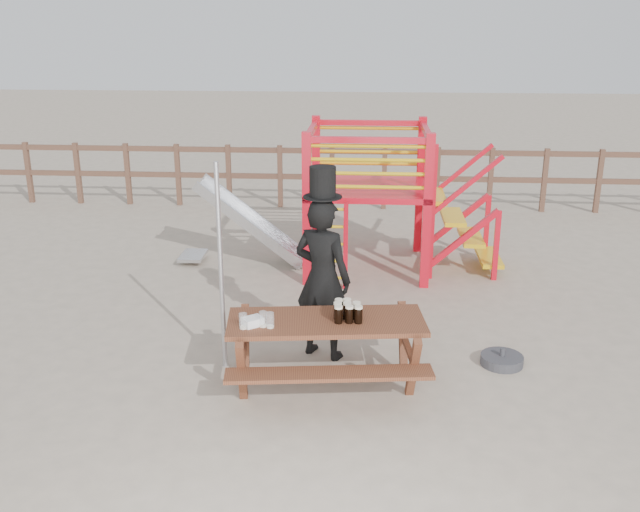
{
  "coord_description": "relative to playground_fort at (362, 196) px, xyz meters",
  "views": [
    {
      "loc": [
        0.24,
        -6.4,
        3.49
      ],
      "look_at": [
        -0.28,
        0.8,
        1.08
      ],
      "focal_mm": 40.0,
      "sensor_mm": 36.0,
      "label": 1
    }
  ],
  "objects": [
    {
      "name": "stout_pints",
      "position": [
        -0.08,
        -3.67,
        -0.25
      ],
      "size": [
        0.28,
        0.27,
        0.17
      ],
      "color": "black",
      "rests_on": "picnic_table"
    },
    {
      "name": "ground",
      "position": [
        -0.12,
        -3.58,
        -1.07
      ],
      "size": [
        60.0,
        60.0,
        0.0
      ],
      "primitive_type": "plane",
      "color": "tan",
      "rests_on": "ground"
    },
    {
      "name": "paper_bag",
      "position": [
        -0.96,
        -3.87,
        -0.3
      ],
      "size": [
        0.23,
        0.22,
        0.08
      ],
      "primitive_type": "cube",
      "rotation": [
        0.0,
        0.0,
        0.65
      ],
      "color": "white",
      "rests_on": "picnic_table"
    },
    {
      "name": "man_with_hat",
      "position": [
        -0.36,
        -2.95,
        -0.14
      ],
      "size": [
        0.76,
        0.65,
        2.08
      ],
      "rotation": [
        0.0,
        0.0,
        2.71
      ],
      "color": "black",
      "rests_on": "ground"
    },
    {
      "name": "playground_fort",
      "position": [
        0.0,
        0.0,
        0.0
      ],
      "size": [
        4.71,
        1.84,
        2.1
      ],
      "color": "red",
      "rests_on": "ground"
    },
    {
      "name": "picnic_table",
      "position": [
        -0.28,
        -3.69,
        -0.61
      ],
      "size": [
        2.04,
        1.52,
        0.73
      ],
      "rotation": [
        0.0,
        0.0,
        0.12
      ],
      "color": "brown",
      "rests_on": "ground"
    },
    {
      "name": "back_fence",
      "position": [
        -0.12,
        3.42,
        -0.34
      ],
      "size": [
        15.09,
        0.09,
        1.2
      ],
      "color": "brown",
      "rests_on": "ground"
    },
    {
      "name": "metal_pole",
      "position": [
        -1.37,
        -3.3,
        0.02
      ],
      "size": [
        0.05,
        0.05,
        2.18
      ],
      "primitive_type": "cylinder",
      "color": "#B2B2B7",
      "rests_on": "ground"
    },
    {
      "name": "empty_glasses",
      "position": [
        -0.9,
        -3.92,
        -0.27
      ],
      "size": [
        0.32,
        0.13,
        0.15
      ],
      "color": "silver",
      "rests_on": "picnic_table"
    },
    {
      "name": "parasol_base",
      "position": [
        1.55,
        -3.06,
        -1.02
      ],
      "size": [
        0.45,
        0.45,
        0.19
      ],
      "color": "#343439",
      "rests_on": "ground"
    }
  ]
}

